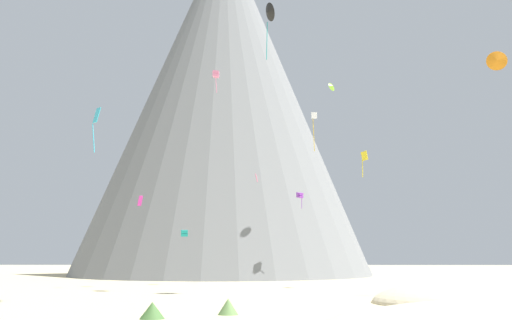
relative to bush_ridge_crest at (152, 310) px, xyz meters
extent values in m
ellipsoid|color=beige|center=(22.91, 12.90, -0.48)|extent=(21.83, 20.77, 3.40)
cone|color=#477238|center=(0.00, 0.00, 0.00)|extent=(1.76, 1.76, 0.96)
cone|color=#668C4C|center=(4.24, 2.49, 0.02)|extent=(1.40, 1.40, 1.00)
cone|color=#386633|center=(15.73, -0.41, -0.06)|extent=(3.84, 3.84, 0.85)
cone|color=slate|center=(-1.98, 76.80, 33.96)|extent=(56.87, 56.87, 68.88)
cone|color=slate|center=(5.73, 80.10, 21.05)|extent=(41.48, 41.48, 43.06)
cone|color=orange|center=(28.49, 19.23, 21.42)|extent=(1.91, 0.81, 1.92)
cone|color=#8CD133|center=(16.43, 51.23, 28.23)|extent=(1.45, 1.47, 1.37)
cube|color=#E5668C|center=(5.17, 44.25, 13.51)|extent=(0.35, 0.53, 1.13)
cube|color=purple|center=(11.32, 50.36, 11.55)|extent=(1.08, 1.09, 0.49)
cube|color=purple|center=(11.32, 50.36, 11.93)|extent=(1.08, 1.09, 0.49)
cylinder|color=purple|center=(11.58, 50.36, 10.58)|extent=(0.08, 0.14, 1.61)
cube|color=teal|center=(-3.94, 40.50, 5.72)|extent=(1.00, 1.03, 0.47)
cube|color=teal|center=(-3.94, 40.50, 6.14)|extent=(1.00, 1.03, 0.47)
cube|color=pink|center=(0.47, 33.82, 24.63)|extent=(0.80, 0.75, 0.44)
cube|color=pink|center=(0.47, 33.82, 25.00)|extent=(0.80, 0.75, 0.44)
cylinder|color=pink|center=(0.52, 33.82, 23.48)|extent=(0.23, 0.18, 1.96)
cone|color=black|center=(6.88, 25.14, 28.97)|extent=(1.61, 2.18, 2.01)
cylinder|color=teal|center=(6.67, 25.14, 25.76)|extent=(0.16, 0.60, 4.39)
cube|color=yellow|center=(17.96, 33.00, 14.58)|extent=(0.69, 1.03, 1.10)
cylinder|color=yellow|center=(17.70, 33.00, 13.05)|extent=(0.09, 0.10, 2.00)
cube|color=white|center=(12.38, 35.23, 19.97)|extent=(0.71, 0.16, 0.78)
cylinder|color=gold|center=(12.28, 35.23, 17.55)|extent=(0.19, 0.31, 4.06)
cube|color=#33BCDB|center=(-9.24, 18.42, 16.09)|extent=(0.99, 0.93, 1.55)
cylinder|color=#33BCDB|center=(-9.45, 18.42, 13.93)|extent=(0.48, 0.48, 2.81)
cube|color=#D1339E|center=(-11.55, 48.95, 10.86)|extent=(0.76, 0.91, 1.47)
camera|label=1|loc=(6.78, -35.30, 3.17)|focal=41.70mm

